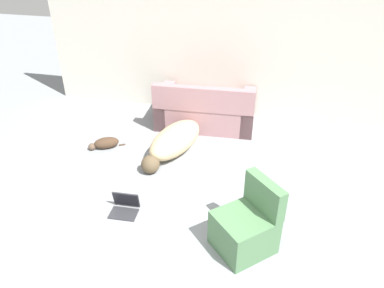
# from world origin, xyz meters

# --- Properties ---
(ground_plane) EXTENTS (20.00, 20.00, 0.00)m
(ground_plane) POSITION_xyz_m (0.00, 0.00, 0.00)
(ground_plane) COLOR gray
(wall_back) EXTENTS (6.45, 0.06, 2.74)m
(wall_back) POSITION_xyz_m (0.00, 3.74, 1.37)
(wall_back) COLOR beige
(wall_back) RESTS_ON ground_plane
(couch) EXTENTS (1.69, 0.98, 0.84)m
(couch) POSITION_xyz_m (-0.22, 3.15, 0.27)
(couch) COLOR #A3757A
(couch) RESTS_ON ground_plane
(dog) EXTENTS (0.84, 1.61, 0.42)m
(dog) POSITION_xyz_m (-0.51, 2.15, 0.21)
(dog) COLOR tan
(dog) RESTS_ON ground_plane
(cat) EXTENTS (0.53, 0.37, 0.18)m
(cat) POSITION_xyz_m (-1.60, 2.03, 0.08)
(cat) COLOR #473323
(cat) RESTS_ON ground_plane
(laptop_open) EXTENTS (0.35, 0.29, 0.24)m
(laptop_open) POSITION_xyz_m (-0.74, 0.73, 0.08)
(laptop_open) COLOR #2D2D33
(laptop_open) RESTS_ON ground_plane
(side_chair) EXTENTS (0.79, 0.79, 0.81)m
(side_chair) POSITION_xyz_m (0.76, 0.48, 0.28)
(side_chair) COLOR #4C754C
(side_chair) RESTS_ON ground_plane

